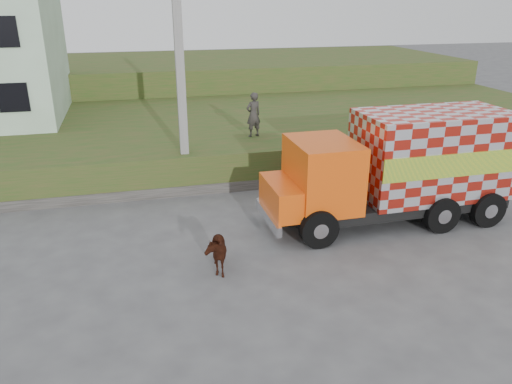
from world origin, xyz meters
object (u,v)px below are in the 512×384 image
object	(u,v)px
cargo_truck	(401,167)
pedestrian	(253,115)
utility_pole	(181,84)
cow	(215,250)

from	to	relation	value
cargo_truck	pedestrian	distance (m)	7.05
pedestrian	cargo_truck	bearing A→B (deg)	100.35
utility_pole	cargo_truck	size ratio (longest dim) A/B	0.99
cargo_truck	pedestrian	xyz separation A→B (m)	(-3.41, 6.15, 0.57)
cow	pedestrian	world-z (taller)	pedestrian
utility_pole	cargo_truck	world-z (taller)	utility_pole
utility_pole	cow	xyz separation A→B (m)	(0.04, -6.24, -3.49)
cargo_truck	cow	bearing A→B (deg)	-164.65
utility_pole	pedestrian	bearing A→B (deg)	29.25
pedestrian	cow	bearing A→B (deg)	50.34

